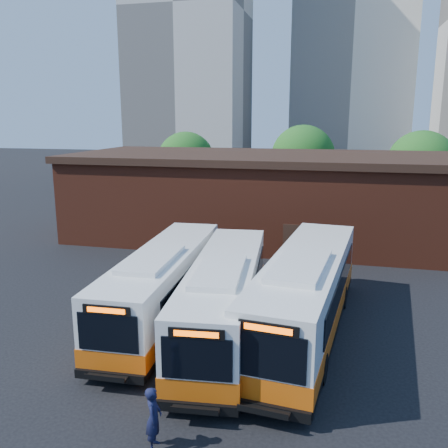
% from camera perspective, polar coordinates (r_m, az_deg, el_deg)
% --- Properties ---
extents(ground, '(220.00, 220.00, 0.00)m').
position_cam_1_polar(ground, '(18.96, -5.76, -15.92)').
color(ground, black).
extents(bus_midwest, '(3.10, 12.48, 3.37)m').
position_cam_1_polar(bus_midwest, '(21.97, -7.25, -7.46)').
color(bus_midwest, white).
rests_on(bus_midwest, ground).
extents(bus_mideast, '(3.76, 12.64, 3.40)m').
position_cam_1_polar(bus_mideast, '(20.21, 0.05, -9.15)').
color(bus_mideast, white).
rests_on(bus_mideast, ground).
extents(bus_east, '(4.09, 13.58, 3.65)m').
position_cam_1_polar(bus_east, '(20.48, 9.76, -8.70)').
color(bus_east, white).
rests_on(bus_east, ground).
extents(transit_worker, '(0.59, 0.76, 1.84)m').
position_cam_1_polar(transit_worker, '(14.33, -8.46, -22.09)').
color(transit_worker, black).
rests_on(transit_worker, ground).
extents(depot_building, '(28.60, 12.60, 6.40)m').
position_cam_1_polar(depot_building, '(36.57, 4.54, 3.52)').
color(depot_building, maroon).
rests_on(depot_building, ground).
extents(tree_west, '(6.00, 6.00, 7.65)m').
position_cam_1_polar(tree_west, '(50.37, -4.60, 7.62)').
color(tree_west, '#382314').
rests_on(tree_west, ground).
extents(tree_mid, '(6.56, 6.56, 8.36)m').
position_cam_1_polar(tree_mid, '(49.95, 9.46, 7.95)').
color(tree_mid, '#382314').
rests_on(tree_mid, ground).
extents(tree_east, '(6.24, 6.24, 7.96)m').
position_cam_1_polar(tree_east, '(47.42, 22.62, 6.61)').
color(tree_east, '#382314').
rests_on(tree_east, ground).
extents(tower_left, '(20.00, 18.00, 56.20)m').
position_cam_1_polar(tower_left, '(93.82, -4.17, 24.21)').
color(tower_left, beige).
rests_on(tower_left, ground).
extents(tower_center, '(22.00, 20.00, 61.20)m').
position_cam_1_polar(tower_center, '(103.87, 15.45, 24.09)').
color(tower_center, silver).
rests_on(tower_center, ground).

